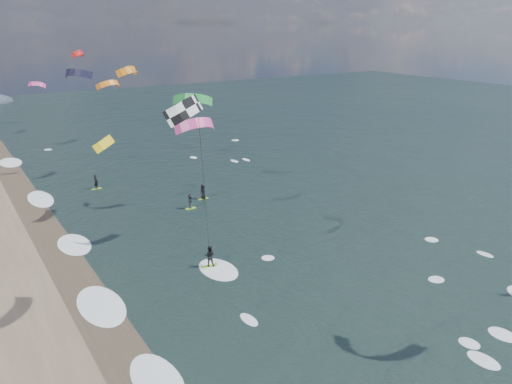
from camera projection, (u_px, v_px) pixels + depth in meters
ground at (389, 368)px, 27.48m from camera, size 260.00×260.00×0.00m
wet_sand_strip at (117, 346)px, 29.29m from camera, size 3.00×240.00×0.00m
kitesurfer_near_b at (204, 164)px, 31.21m from camera, size 6.92×9.27×14.75m
far_kitesurfers at (173, 193)px, 53.05m from camera, size 9.83×12.56×1.70m
bg_kite_field at (108, 87)px, 61.51m from camera, size 13.54×68.10×7.33m
shoreline_surf at (112, 304)px, 33.69m from camera, size 2.40×79.40×0.11m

